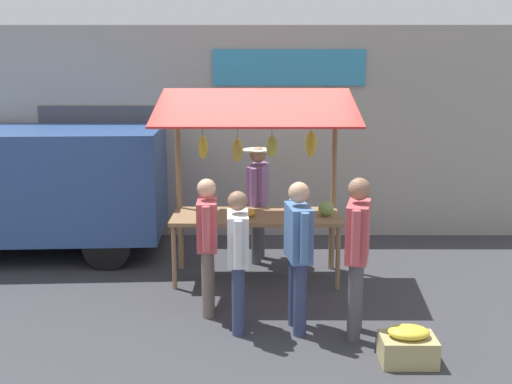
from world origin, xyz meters
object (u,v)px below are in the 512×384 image
shopper_with_ponytail (357,245)px  vendor_with_sunhat (258,194)px  shopper_in_grey_tee (207,237)px  shopper_in_striped_shirt (298,246)px  parked_van (2,180)px  produce_crate_near (408,346)px  market_stall (258,165)px  shopper_with_shopping_bag (238,252)px

shopper_with_ponytail → vendor_with_sunhat: bearing=35.5°
shopper_with_ponytail → shopper_in_grey_tee: shopper_with_ponytail is taller
shopper_in_striped_shirt → parked_van: size_ratio=0.36×
shopper_with_ponytail → produce_crate_near: 1.11m
market_stall → shopper_with_ponytail: size_ratio=1.46×
market_stall → parked_van: market_stall is taller
market_stall → shopper_with_shopping_bag: bearing=82.6°
shopper_in_striped_shirt → parked_van: parked_van is taller
shopper_in_grey_tee → shopper_with_shopping_bag: size_ratio=1.03×
parked_van → shopper_in_striped_shirt: bearing=144.1°
parked_van → shopper_with_ponytail: bearing=146.3°
market_stall → vendor_with_sunhat: size_ratio=1.49×
shopper_with_ponytail → parked_van: (4.83, -2.85, 0.12)m
market_stall → shopper_in_striped_shirt: market_stall is taller
shopper_in_striped_shirt → market_stall: bearing=6.1°
vendor_with_sunhat → shopper_with_shopping_bag: (0.21, 2.36, -0.11)m
market_stall → parked_van: (3.80, -1.09, -0.42)m
vendor_with_sunhat → produce_crate_near: (-1.46, 3.11, -0.82)m
parked_van → produce_crate_near: (-5.25, 3.46, -0.95)m
produce_crate_near → shopper_with_ponytail: bearing=-55.4°
vendor_with_sunhat → shopper_with_ponytail: shopper_with_ponytail is taller
shopper_in_grey_tee → shopper_in_striped_shirt: bearing=-117.8°
vendor_with_sunhat → shopper_with_ponytail: 2.70m
market_stall → shopper_with_ponytail: bearing=120.3°
vendor_with_sunhat → shopper_with_shopping_bag: vendor_with_sunhat is taller
shopper_with_ponytail → shopper_in_grey_tee: bearing=82.6°
vendor_with_sunhat → shopper_with_shopping_bag: bearing=6.7°
vendor_with_sunhat → produce_crate_near: 3.53m
shopper_in_grey_tee → shopper_with_shopping_bag: bearing=-144.8°
shopper_in_grey_tee → parked_van: 3.94m
vendor_with_sunhat → shopper_in_grey_tee: bearing=-4.9°
market_stall → shopper_in_striped_shirt: (-0.43, 1.63, -0.59)m
shopper_with_ponytail → shopper_in_striped_shirt: (0.60, -0.13, -0.05)m
market_stall → shopper_in_grey_tee: (0.57, 1.17, -0.63)m
vendor_with_sunhat → shopper_in_striped_shirt: (-0.43, 2.37, -0.04)m
market_stall → shopper_with_ponytail: market_stall is taller
produce_crate_near → shopper_with_shopping_bag: bearing=-24.1°
vendor_with_sunhat → produce_crate_near: vendor_with_sunhat is taller
parked_van → produce_crate_near: 6.36m
shopper_with_shopping_bag → parked_van: (3.59, -2.72, 0.24)m
vendor_with_sunhat → parked_van: size_ratio=0.37×
parked_van → shopper_in_grey_tee: bearing=141.9°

